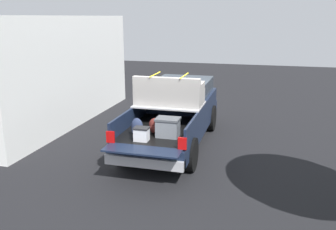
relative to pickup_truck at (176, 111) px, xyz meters
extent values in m
plane|color=black|center=(-0.35, 0.00, -0.96)|extent=(40.00, 40.00, 0.00)
cube|color=#162138|center=(-0.35, 0.00, -0.33)|extent=(5.50, 1.92, 0.44)
cube|color=black|center=(-1.55, 0.00, -0.09)|extent=(2.80, 1.80, 0.04)
cube|color=#162138|center=(-1.55, 0.93, 0.14)|extent=(2.80, 0.06, 0.50)
cube|color=#162138|center=(-1.55, -0.93, 0.14)|extent=(2.80, 0.06, 0.50)
cube|color=#162138|center=(-0.18, 0.00, 0.14)|extent=(0.06, 1.80, 0.50)
cube|color=#162138|center=(-3.23, 0.00, -0.09)|extent=(0.55, 1.80, 0.04)
cube|color=#B2B2B7|center=(-0.78, 0.00, 0.41)|extent=(1.25, 1.92, 0.04)
cube|color=#162138|center=(1.00, 0.00, 0.14)|extent=(2.30, 1.92, 0.50)
cube|color=#2D3842|center=(0.90, 0.00, 0.62)|extent=(1.94, 1.76, 0.47)
cube|color=#162138|center=(2.35, 0.00, 0.08)|extent=(0.40, 1.82, 0.38)
cube|color=#B2B2B7|center=(-3.07, 0.00, -0.43)|extent=(0.24, 1.92, 0.24)
cube|color=red|center=(-2.97, 0.88, 0.07)|extent=(0.06, 0.20, 0.28)
cube|color=red|center=(-2.97, -0.88, 0.07)|extent=(0.06, 0.20, 0.28)
cylinder|color=black|center=(1.40, 0.88, -0.53)|extent=(0.87, 0.30, 0.87)
cylinder|color=black|center=(1.40, -0.88, -0.53)|extent=(0.87, 0.30, 0.87)
cylinder|color=black|center=(-2.10, 0.88, -0.53)|extent=(0.87, 0.30, 0.87)
cylinder|color=black|center=(-2.10, -0.88, -0.53)|extent=(0.87, 0.30, 0.87)
cube|color=slate|center=(-2.19, -0.33, 0.15)|extent=(0.40, 0.55, 0.43)
cube|color=#505359|center=(-2.19, -0.33, 0.39)|extent=(0.44, 0.59, 0.05)
ellipsoid|color=maroon|center=(-2.03, 0.06, 0.13)|extent=(0.20, 0.32, 0.41)
ellipsoid|color=maroon|center=(-2.14, 0.06, 0.07)|extent=(0.09, 0.22, 0.18)
ellipsoid|color=#283351|center=(-2.35, 0.43, 0.16)|extent=(0.20, 0.30, 0.47)
ellipsoid|color=#283351|center=(-2.46, 0.43, 0.09)|extent=(0.09, 0.21, 0.21)
cube|color=white|center=(-2.65, 0.21, 0.08)|extent=(0.26, 0.34, 0.30)
cube|color=#262628|center=(-2.65, 0.21, 0.25)|extent=(0.28, 0.36, 0.04)
cube|color=#9E9993|center=(-0.78, 0.00, 0.64)|extent=(0.91, 1.89, 0.42)
cube|color=#9E9993|center=(-1.15, 0.00, 1.05)|extent=(0.16, 1.89, 0.40)
cube|color=#9E9993|center=(-0.73, 0.85, 0.96)|extent=(0.67, 0.20, 0.22)
cube|color=#9E9993|center=(-0.73, -0.84, 0.96)|extent=(0.67, 0.20, 0.22)
cube|color=yellow|center=(-0.78, 0.43, 1.26)|extent=(1.01, 0.03, 0.02)
cube|color=yellow|center=(-0.78, -0.42, 1.26)|extent=(1.01, 0.03, 0.02)
cube|color=white|center=(1.02, 3.94, 0.96)|extent=(8.33, 0.36, 3.84)
camera|label=1|loc=(-10.44, -2.55, 2.84)|focal=38.35mm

